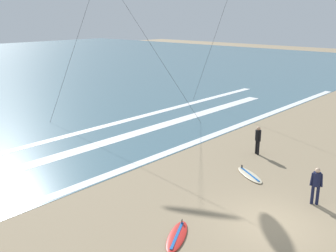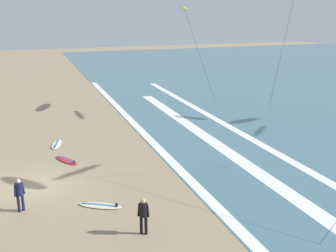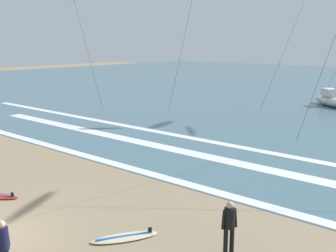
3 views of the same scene
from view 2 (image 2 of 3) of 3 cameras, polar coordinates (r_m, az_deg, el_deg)
ground_plane at (r=21.80m, az=-19.26°, el=-8.37°), size 160.00×160.00×0.00m
wave_foam_shoreline at (r=24.10m, az=0.24°, el=-4.94°), size 57.32×0.59×0.01m
wave_foam_mid_break at (r=24.63m, az=10.18°, el=-4.73°), size 39.14×0.98×0.01m
wave_foam_outer_break at (r=27.43m, az=13.60°, el=-2.70°), size 49.79×0.66×0.01m
surfer_background_far at (r=16.17m, az=-3.64°, el=-12.67°), size 0.33×0.48×1.60m
surfer_mid_group at (r=19.06m, az=-21.02°, el=-9.07°), size 0.32×0.50×1.60m
surfboard_foreground_flat at (r=18.91m, az=-9.97°, el=-11.44°), size 1.60×2.11×0.25m
surfboard_right_spare at (r=24.68m, az=-14.72°, el=-4.90°), size 2.14×1.51×0.25m
surfboard_left_pile at (r=27.79m, az=-16.09°, el=-2.58°), size 2.18×1.04×0.25m
kite_yellow_mid_center at (r=35.32m, az=2.43°, el=16.85°), size 3.99×5.38×9.30m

